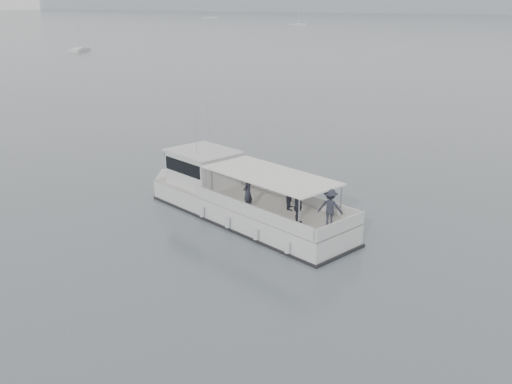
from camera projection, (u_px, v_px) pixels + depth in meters
The scene contains 3 objects.
ground at pixel (158, 222), 28.60m from camera, with size 1400.00×1400.00×0.00m, color #525C60.
tour_boat at pixel (232, 197), 29.41m from camera, with size 13.68×6.07×5.73m.
moored_fleet at pixel (504, 34), 190.73m from camera, with size 424.00×376.14×11.39m.
Camera 1 is at (18.83, -19.49, 10.51)m, focal length 40.00 mm.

